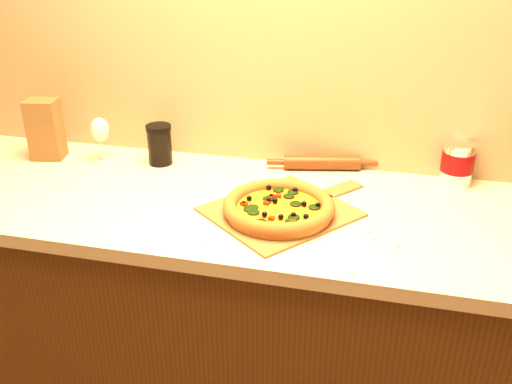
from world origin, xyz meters
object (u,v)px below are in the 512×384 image
at_px(pizza, 279,207).
at_px(wine_glass, 100,131).
at_px(rolling_pin, 322,162).
at_px(pizza_peel, 284,210).
at_px(coffee_canister, 457,163).
at_px(dark_jar, 160,144).

height_order(pizza, wine_glass, wine_glass).
bearing_deg(wine_glass, rolling_pin, 8.45).
xyz_separation_m(pizza_peel, wine_glass, (-0.67, 0.22, 0.11)).
bearing_deg(rolling_pin, pizza_peel, -101.01).
bearing_deg(coffee_canister, rolling_pin, 178.51).
bearing_deg(pizza_peel, wine_glass, -158.88).
xyz_separation_m(wine_glass, dark_jar, (0.20, 0.03, -0.04)).
xyz_separation_m(pizza_peel, pizza, (-0.01, -0.03, 0.02)).
xyz_separation_m(coffee_canister, wine_glass, (-1.16, -0.10, 0.04)).
distance_m(rolling_pin, coffee_canister, 0.42).
xyz_separation_m(pizza, dark_jar, (-0.47, 0.28, 0.04)).
height_order(coffee_canister, dark_jar, same).
height_order(rolling_pin, coffee_canister, coffee_canister).
distance_m(pizza, dark_jar, 0.55).
relative_size(pizza, rolling_pin, 0.86).
height_order(pizza_peel, rolling_pin, rolling_pin).
relative_size(coffee_canister, dark_jar, 1.00).
bearing_deg(dark_jar, pizza_peel, -27.50).
xyz_separation_m(coffee_canister, dark_jar, (-0.96, -0.07, -0.00)).
bearing_deg(pizza_peel, rolling_pin, 117.89).
distance_m(coffee_canister, wine_glass, 1.16).
xyz_separation_m(rolling_pin, wine_glass, (-0.74, -0.11, 0.09)).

